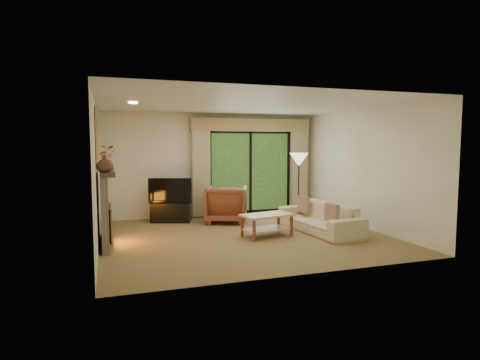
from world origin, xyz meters
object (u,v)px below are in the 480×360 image
object	(u,v)px
media_console	(171,212)
armchair	(226,204)
coffee_table	(267,225)
sofa	(320,218)

from	to	relation	value
media_console	armchair	bearing A→B (deg)	-1.15
armchair	coffee_table	distance (m)	1.71
armchair	sofa	xyz separation A→B (m)	(1.54, -1.63, -0.13)
armchair	coffee_table	xyz separation A→B (m)	(0.34, -1.67, -0.21)
media_console	coffee_table	size ratio (longest dim) A/B	0.92
armchair	coffee_table	bearing A→B (deg)	123.07
sofa	coffee_table	size ratio (longest dim) A/B	2.06
media_console	sofa	xyz separation A→B (m)	(2.77, -2.08, 0.07)
coffee_table	sofa	bearing A→B (deg)	-9.48
media_console	sofa	distance (m)	3.47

